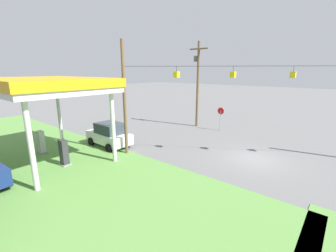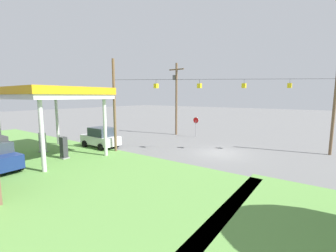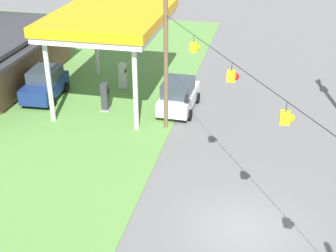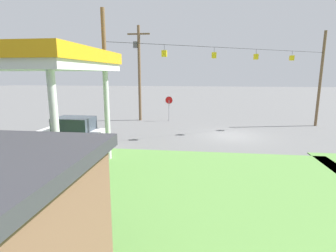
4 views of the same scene
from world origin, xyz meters
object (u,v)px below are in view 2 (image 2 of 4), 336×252
Objects in this scene: car_at_pumps_front at (101,137)px; fuel_pump_far at (43,143)px; fuel_pump_near at (64,148)px; stop_sign_roadside at (196,123)px; utility_pole_main at (176,95)px; gas_station_canopy at (49,94)px.

fuel_pump_far is at bearing 60.94° from car_at_pumps_front.
fuel_pump_near is 15.43m from stop_sign_roadside.
stop_sign_roadside is (-3.90, -14.90, 0.96)m from fuel_pump_near.
stop_sign_roadside reaches higher than car_at_pumps_front.
fuel_pump_far is at bearing 73.64° from utility_pole_main.
stop_sign_roadside is at bearing -104.66° from fuel_pump_near.
gas_station_canopy is 4.68m from fuel_pump_near.
gas_station_canopy is at bearing -110.79° from stop_sign_roadside.
fuel_pump_near is 1.00× the size of fuel_pump_far.
car_at_pumps_front is at bearing -100.35° from gas_station_canopy.
car_at_pumps_front is at bearing -120.37° from fuel_pump_far.
utility_pole_main reaches higher than car_at_pumps_front.
stop_sign_roadside reaches higher than fuel_pump_near.
car_at_pumps_front is (-2.56, -4.37, 0.16)m from fuel_pump_far.
gas_station_canopy is 5.06× the size of fuel_pump_far.
gas_station_canopy is at bearing 80.01° from utility_pole_main.
car_at_pumps_front is 11.63m from stop_sign_roadside.
stop_sign_roadside is (-5.66, -14.90, -3.38)m from gas_station_canopy.
stop_sign_roadside is at bearing 178.28° from utility_pole_main.
car_at_pumps_front is 0.45× the size of utility_pole_main.
fuel_pump_near is 3.52m from fuel_pump_far.
fuel_pump_far is at bearing 0.00° from fuel_pump_near.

